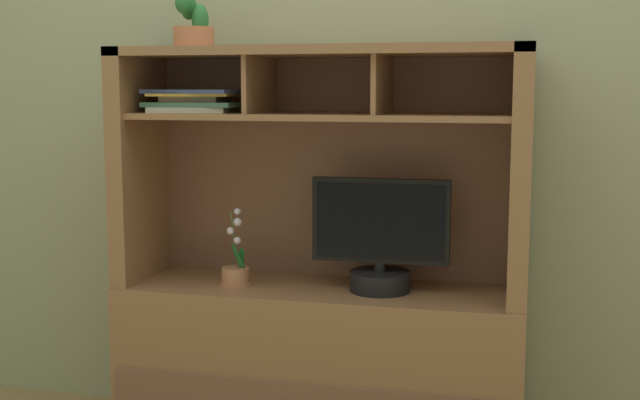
% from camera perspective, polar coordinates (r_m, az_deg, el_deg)
% --- Properties ---
extents(back_wall, '(6.00, 0.02, 2.80)m').
position_cam_1_polar(back_wall, '(2.94, 1.12, 11.43)').
color(back_wall, gray).
rests_on(back_wall, ground).
extents(media_console, '(1.34, 0.44, 1.34)m').
position_cam_1_polar(media_console, '(2.82, 0.03, -8.24)').
color(media_console, '#8B5F3D').
rests_on(media_console, ground).
extents(tv_monitor, '(0.45, 0.20, 0.37)m').
position_cam_1_polar(tv_monitor, '(2.70, 4.15, -3.04)').
color(tv_monitor, black).
rests_on(tv_monitor, media_console).
extents(potted_orchid, '(0.11, 0.11, 0.26)m').
position_cam_1_polar(potted_orchid, '(2.81, -5.80, -4.90)').
color(potted_orchid, '#B27452').
rests_on(potted_orchid, media_console).
extents(magazine_stack_left, '(0.33, 0.25, 0.08)m').
position_cam_1_polar(magazine_stack_left, '(2.83, -8.53, 6.73)').
color(magazine_stack_left, beige).
rests_on(magazine_stack_left, media_console).
extents(potted_succulent, '(0.16, 0.16, 0.18)m').
position_cam_1_polar(potted_succulent, '(2.86, -8.71, 11.59)').
color(potted_succulent, '#B66C46').
rests_on(potted_succulent, media_console).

